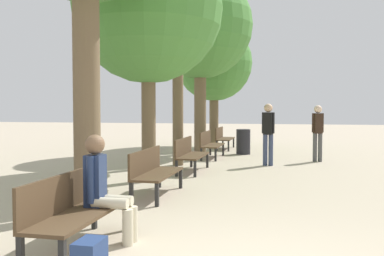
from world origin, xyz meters
TOP-DOWN VIEW (x-y plane):
  - bench_row_0 at (-1.85, 0.74)m, footprint 0.53×1.72m
  - bench_row_1 at (-1.85, 3.79)m, footprint 0.53×1.72m
  - bench_row_2 at (-1.85, 6.83)m, footprint 0.53×1.72m
  - bench_row_3 at (-1.85, 9.88)m, footprint 0.53×1.72m
  - bench_row_4 at (-1.85, 12.92)m, footprint 0.53×1.72m
  - tree_row_1 at (-2.43, 5.31)m, footprint 3.27×3.27m
  - tree_row_2 at (-2.43, 7.95)m, footprint 2.39×2.39m
  - tree_row_3 at (-2.43, 11.19)m, footprint 3.68×3.68m
  - tree_row_4 at (-2.43, 14.22)m, footprint 3.21×3.21m
  - person_seated at (-1.61, 1.07)m, footprint 0.62×0.35m
  - pedestrian_near at (0.05, 8.41)m, footprint 0.35×0.26m
  - pedestrian_mid at (1.48, 9.61)m, footprint 0.34×0.27m
  - trash_bin at (-0.90, 11.25)m, footprint 0.49×0.49m

SIDE VIEW (x-z plane):
  - trash_bin at x=-0.90m, z-range 0.00..0.87m
  - bench_row_0 at x=-1.85m, z-range 0.06..0.91m
  - bench_row_1 at x=-1.85m, z-range 0.06..0.91m
  - bench_row_2 at x=-1.85m, z-range 0.06..0.91m
  - bench_row_3 at x=-1.85m, z-range 0.06..0.91m
  - bench_row_4 at x=-1.85m, z-range 0.06..0.91m
  - person_seated at x=-1.61m, z-range 0.03..1.33m
  - pedestrian_mid at x=1.48m, z-range 0.12..1.82m
  - pedestrian_near at x=0.05m, z-range 0.13..1.86m
  - tree_row_4 at x=-2.43m, z-range 0.93..6.05m
  - tree_row_1 at x=-2.43m, z-range 1.06..6.48m
  - tree_row_2 at x=-2.43m, z-range 1.53..7.11m
  - tree_row_3 at x=-2.43m, z-range 1.29..7.63m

